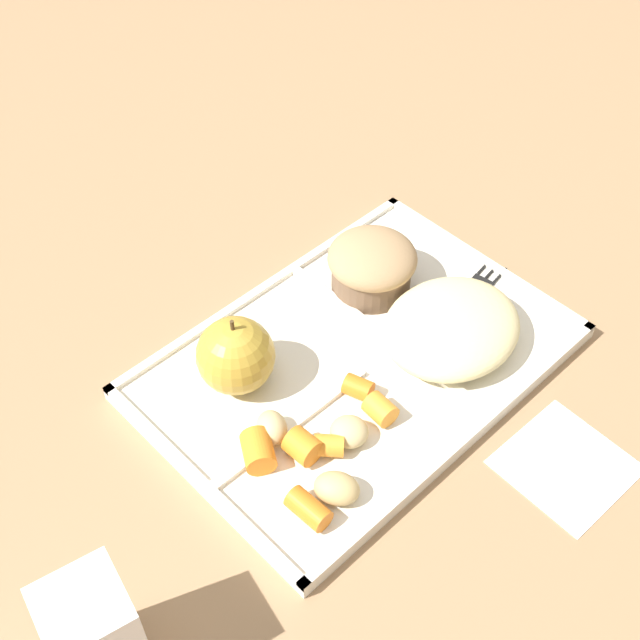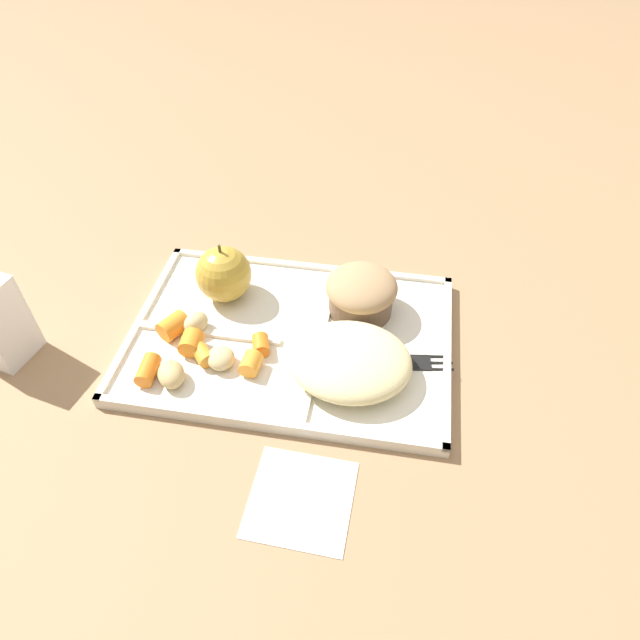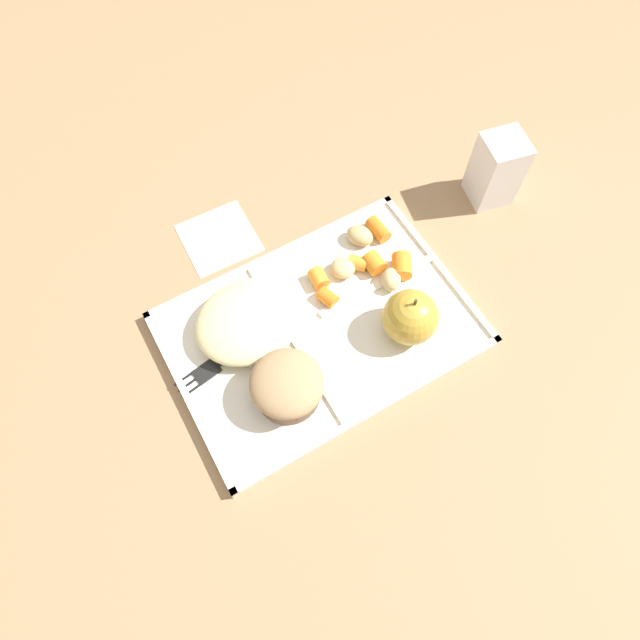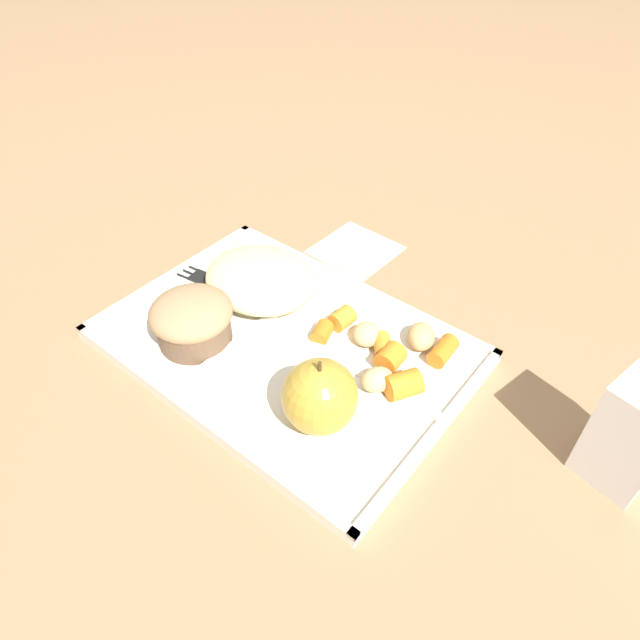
% 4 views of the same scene
% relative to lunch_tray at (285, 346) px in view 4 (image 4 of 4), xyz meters
% --- Properties ---
extents(ground, '(6.00, 6.00, 0.00)m').
position_rel_lunch_tray_xyz_m(ground, '(0.00, 0.00, -0.01)').
color(ground, '#997551').
extents(lunch_tray, '(0.39, 0.27, 0.02)m').
position_rel_lunch_tray_xyz_m(lunch_tray, '(0.00, 0.00, 0.00)').
color(lunch_tray, silver).
rests_on(lunch_tray, ground).
extents(green_apple, '(0.07, 0.07, 0.08)m').
position_rel_lunch_tray_xyz_m(green_apple, '(-0.10, 0.06, 0.04)').
color(green_apple, '#B79333').
rests_on(green_apple, lunch_tray).
extents(bran_muffin, '(0.09, 0.09, 0.06)m').
position_rel_lunch_tray_xyz_m(bran_muffin, '(0.08, 0.06, 0.04)').
color(bran_muffin, brown).
rests_on(bran_muffin, lunch_tray).
extents(carrot_slice_back, '(0.04, 0.04, 0.03)m').
position_rel_lunch_tray_xyz_m(carrot_slice_back, '(-0.14, -0.02, 0.02)').
color(carrot_slice_back, orange).
rests_on(carrot_slice_back, lunch_tray).
extents(carrot_slice_diagonal, '(0.02, 0.03, 0.02)m').
position_rel_lunch_tray_xyz_m(carrot_slice_diagonal, '(-0.03, -0.06, 0.02)').
color(carrot_slice_diagonal, orange).
rests_on(carrot_slice_diagonal, lunch_tray).
extents(carrot_slice_center, '(0.03, 0.03, 0.02)m').
position_rel_lunch_tray_xyz_m(carrot_slice_center, '(-0.03, -0.03, 0.02)').
color(carrot_slice_center, orange).
rests_on(carrot_slice_center, lunch_tray).
extents(carrot_slice_large, '(0.02, 0.04, 0.02)m').
position_rel_lunch_tray_xyz_m(carrot_slice_large, '(-0.15, -0.09, 0.02)').
color(carrot_slice_large, orange).
rests_on(carrot_slice_large, lunch_tray).
extents(carrot_slice_near_corner, '(0.03, 0.03, 0.02)m').
position_rel_lunch_tray_xyz_m(carrot_slice_near_corner, '(-0.09, -0.06, 0.02)').
color(carrot_slice_near_corner, orange).
rests_on(carrot_slice_near_corner, lunch_tray).
extents(carrot_slice_small, '(0.03, 0.03, 0.03)m').
position_rel_lunch_tray_xyz_m(carrot_slice_small, '(-0.11, -0.04, 0.02)').
color(carrot_slice_small, orange).
rests_on(carrot_slice_small, lunch_tray).
extents(potato_chunk_browned, '(0.04, 0.04, 0.03)m').
position_rel_lunch_tray_xyz_m(potato_chunk_browned, '(-0.12, -0.01, 0.02)').
color(potato_chunk_browned, tan).
rests_on(potato_chunk_browned, lunch_tray).
extents(potato_chunk_golden, '(0.05, 0.05, 0.02)m').
position_rel_lunch_tray_xyz_m(potato_chunk_golden, '(-0.12, -0.09, 0.02)').
color(potato_chunk_golden, tan).
rests_on(potato_chunk_golden, lunch_tray).
extents(potato_chunk_corner, '(0.05, 0.05, 0.02)m').
position_rel_lunch_tray_xyz_m(potato_chunk_corner, '(-0.07, -0.06, 0.02)').
color(potato_chunk_corner, tan).
rests_on(potato_chunk_corner, lunch_tray).
extents(egg_noodle_pile, '(0.14, 0.12, 0.04)m').
position_rel_lunch_tray_xyz_m(egg_noodle_pile, '(0.08, -0.05, 0.03)').
color(egg_noodle_pile, beige).
rests_on(egg_noodle_pile, lunch_tray).
extents(meatball_back, '(0.04, 0.04, 0.04)m').
position_rel_lunch_tray_xyz_m(meatball_back, '(0.10, -0.06, 0.02)').
color(meatball_back, brown).
rests_on(meatball_back, lunch_tray).
extents(meatball_center, '(0.03, 0.03, 0.03)m').
position_rel_lunch_tray_xyz_m(meatball_center, '(0.07, -0.05, 0.02)').
color(meatball_center, brown).
rests_on(meatball_center, lunch_tray).
extents(plastic_fork, '(0.16, 0.04, 0.00)m').
position_rel_lunch_tray_xyz_m(plastic_fork, '(0.13, -0.02, 0.01)').
color(plastic_fork, black).
rests_on(plastic_fork, lunch_tray).
extents(milk_carton, '(0.07, 0.07, 0.11)m').
position_rel_lunch_tray_xyz_m(milk_carton, '(-0.33, -0.07, 0.05)').
color(milk_carton, white).
rests_on(milk_carton, ground).
extents(paper_napkin, '(0.10, 0.10, 0.00)m').
position_rel_lunch_tray_xyz_m(paper_napkin, '(0.05, -0.20, -0.01)').
color(paper_napkin, white).
rests_on(paper_napkin, ground).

